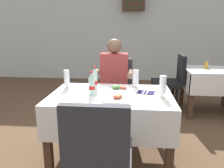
% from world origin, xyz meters
% --- Properties ---
extents(back_wall, '(11.00, 0.12, 2.70)m').
position_xyz_m(back_wall, '(0.00, 4.08, 1.35)').
color(back_wall, silver).
rests_on(back_wall, ground).
extents(main_dining_table, '(1.23, 0.83, 0.74)m').
position_xyz_m(main_dining_table, '(0.13, 0.20, 0.57)').
color(main_dining_table, white).
rests_on(main_dining_table, ground).
extents(chair_far_diner_seat, '(0.44, 0.50, 0.97)m').
position_xyz_m(chair_far_diner_seat, '(0.13, 1.01, 0.55)').
color(chair_far_diner_seat, '#2D2D33').
rests_on(chair_far_diner_seat, ground).
extents(chair_near_camera_side, '(0.44, 0.50, 0.97)m').
position_xyz_m(chair_near_camera_side, '(0.13, -0.61, 0.55)').
color(chair_near_camera_side, '#2D2D33').
rests_on(chair_near_camera_side, ground).
extents(seated_diner_far, '(0.50, 0.46, 1.26)m').
position_xyz_m(seated_diner_far, '(0.10, 0.90, 0.71)').
color(seated_diner_far, '#282D42').
rests_on(seated_diner_far, ground).
extents(plate_near_camera, '(0.24, 0.24, 0.05)m').
position_xyz_m(plate_near_camera, '(0.20, 0.03, 0.76)').
color(plate_near_camera, white).
rests_on(plate_near_camera, main_dining_table).
extents(plate_far_diner, '(0.23, 0.23, 0.05)m').
position_xyz_m(plate_far_diner, '(0.19, 0.37, 0.76)').
color(plate_far_diner, white).
rests_on(plate_far_diner, main_dining_table).
extents(beer_glass_left, '(0.07, 0.07, 0.21)m').
position_xyz_m(beer_glass_left, '(0.63, 0.14, 0.85)').
color(beer_glass_left, white).
rests_on(beer_glass_left, main_dining_table).
extents(beer_glass_middle, '(0.07, 0.07, 0.20)m').
position_xyz_m(beer_glass_middle, '(-0.39, 0.38, 0.84)').
color(beer_glass_middle, white).
rests_on(beer_glass_middle, main_dining_table).
extents(beer_glass_right, '(0.07, 0.07, 0.20)m').
position_xyz_m(beer_glass_right, '(0.38, 0.49, 0.84)').
color(beer_glass_right, white).
rests_on(beer_glass_right, main_dining_table).
extents(cola_bottle_primary, '(0.06, 0.06, 0.24)m').
position_xyz_m(cola_bottle_primary, '(-0.06, 0.15, 0.85)').
color(cola_bottle_primary, silver).
rests_on(cola_bottle_primary, main_dining_table).
extents(cola_bottle_secondary, '(0.06, 0.06, 0.27)m').
position_xyz_m(cola_bottle_secondary, '(-0.06, 0.31, 0.86)').
color(cola_bottle_secondary, silver).
rests_on(cola_bottle_secondary, main_dining_table).
extents(napkin_cutlery_set, '(0.19, 0.20, 0.01)m').
position_xyz_m(napkin_cutlery_set, '(0.48, 0.28, 0.75)').
color(napkin_cutlery_set, '#231E4C').
rests_on(napkin_cutlery_set, main_dining_table).
extents(background_dining_table, '(0.89, 0.77, 0.74)m').
position_xyz_m(background_dining_table, '(1.63, 1.73, 0.55)').
color(background_dining_table, white).
rests_on(background_dining_table, ground).
extents(background_chair_left, '(0.50, 0.44, 0.97)m').
position_xyz_m(background_chair_left, '(0.98, 1.73, 0.55)').
color(background_chair_left, black).
rests_on(background_chair_left, ground).
extents(background_table_tumbler, '(0.06, 0.06, 0.11)m').
position_xyz_m(background_table_tumbler, '(1.55, 1.79, 0.80)').
color(background_table_tumbler, '#C68928').
rests_on(background_table_tumbler, background_dining_table).
extents(wall_bottle_rack, '(0.56, 0.21, 0.42)m').
position_xyz_m(wall_bottle_rack, '(0.33, 3.92, 2.02)').
color(wall_bottle_rack, '#472D1E').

